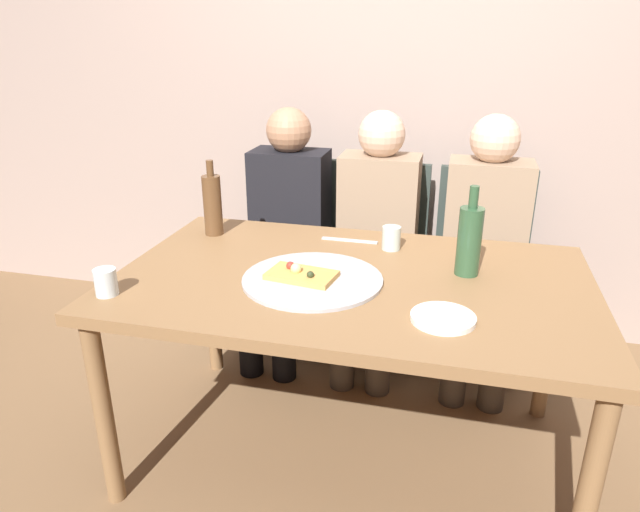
% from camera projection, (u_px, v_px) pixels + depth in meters
% --- Properties ---
extents(ground_plane, '(8.00, 8.00, 0.00)m').
position_uv_depth(ground_plane, '(348.00, 451.00, 2.16)').
color(ground_plane, brown).
extents(back_wall, '(6.00, 0.10, 2.60)m').
position_uv_depth(back_wall, '(402.00, 73.00, 2.75)').
color(back_wall, gray).
rests_on(back_wall, ground_plane).
extents(dining_table, '(1.57, 0.96, 0.73)m').
position_uv_depth(dining_table, '(352.00, 296.00, 1.92)').
color(dining_table, olive).
rests_on(dining_table, ground_plane).
extents(pizza_tray, '(0.46, 0.46, 0.01)m').
position_uv_depth(pizza_tray, '(313.00, 279.00, 1.85)').
color(pizza_tray, '#ADADB2').
rests_on(pizza_tray, dining_table).
extents(pizza_slice_last, '(0.24, 0.16, 0.05)m').
position_uv_depth(pizza_slice_last, '(301.00, 274.00, 1.85)').
color(pizza_slice_last, tan).
rests_on(pizza_slice_last, pizza_tray).
extents(wine_bottle, '(0.07, 0.07, 0.30)m').
position_uv_depth(wine_bottle, '(212.00, 204.00, 2.24)').
color(wine_bottle, brown).
rests_on(wine_bottle, dining_table).
extents(beer_bottle, '(0.08, 0.08, 0.30)m').
position_uv_depth(beer_bottle, '(469.00, 240.00, 1.87)').
color(beer_bottle, '#2D5133').
rests_on(beer_bottle, dining_table).
extents(tumbler_near, '(0.07, 0.07, 0.08)m').
position_uv_depth(tumbler_near, '(106.00, 282.00, 1.74)').
color(tumbler_near, silver).
rests_on(tumbler_near, dining_table).
extents(tumbler_far, '(0.07, 0.07, 0.09)m').
position_uv_depth(tumbler_far, '(391.00, 238.00, 2.11)').
color(tumbler_far, '#B7C6BC').
rests_on(tumbler_far, dining_table).
extents(plate_stack, '(0.18, 0.18, 0.02)m').
position_uv_depth(plate_stack, '(443.00, 318.00, 1.60)').
color(plate_stack, white).
rests_on(plate_stack, dining_table).
extents(table_knife, '(0.22, 0.02, 0.01)m').
position_uv_depth(table_knife, '(350.00, 240.00, 2.21)').
color(table_knife, '#B7B7BC').
rests_on(table_knife, dining_table).
extents(chair_left, '(0.44, 0.44, 0.90)m').
position_uv_depth(chair_left, '(294.00, 238.00, 2.87)').
color(chair_left, '#2D3833').
rests_on(chair_left, ground_plane).
extents(chair_middle, '(0.44, 0.44, 0.90)m').
position_uv_depth(chair_middle, '(379.00, 246.00, 2.77)').
color(chair_middle, '#2D3833').
rests_on(chair_middle, ground_plane).
extents(chair_right, '(0.44, 0.44, 0.90)m').
position_uv_depth(chair_right, '(481.00, 255.00, 2.66)').
color(chair_right, '#2D3833').
rests_on(chair_right, ground_plane).
extents(guest_in_sweater, '(0.36, 0.56, 1.17)m').
position_uv_depth(guest_in_sweater, '(285.00, 223.00, 2.68)').
color(guest_in_sweater, black).
rests_on(guest_in_sweater, ground_plane).
extents(guest_in_beanie, '(0.36, 0.56, 1.17)m').
position_uv_depth(guest_in_beanie, '(375.00, 231.00, 2.59)').
color(guest_in_beanie, '#937A60').
rests_on(guest_in_beanie, ground_plane).
extents(guest_by_wall, '(0.36, 0.56, 1.17)m').
position_uv_depth(guest_by_wall, '(485.00, 240.00, 2.48)').
color(guest_by_wall, '#937A60').
rests_on(guest_by_wall, ground_plane).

